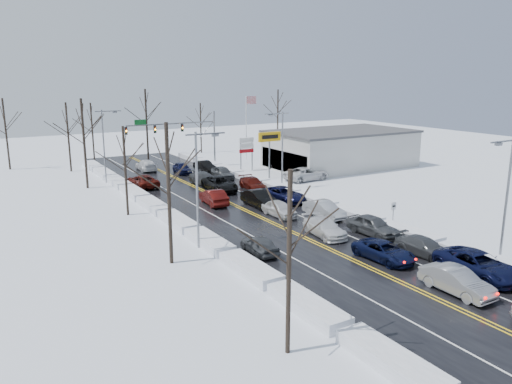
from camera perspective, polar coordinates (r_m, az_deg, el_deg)
ground at (r=46.40m, az=1.02°, el=-3.15°), size 160.00×160.00×0.00m
road_surface at (r=48.04m, az=-0.23°, el=-2.56°), size 14.00×84.00×0.01m
snow_bank_left at (r=44.85m, az=-8.66°, el=-3.88°), size 1.69×72.00×0.70m
snow_bank_right at (r=52.16m, az=6.99°, el=-1.40°), size 1.69×72.00×0.70m
traffic_signal_mast at (r=71.54m, az=-8.46°, el=6.98°), size 13.28×0.39×8.00m
tires_plus_sign at (r=64.16m, az=1.55°, el=5.97°), size 3.20×0.34×6.00m
used_vehicles_sign at (r=69.49m, az=-1.10°, el=5.14°), size 2.20×0.22×4.65m
speed_limit_sign at (r=44.95m, az=15.43°, el=-2.01°), size 0.55×0.09×2.35m
flagpole at (r=78.40m, az=-1.01°, el=7.98°), size 1.87×1.20×10.00m
dealership_building at (r=73.98m, az=9.61°, el=4.93°), size 20.40×12.40×5.30m
streetlight_se at (r=38.18m, az=26.64°, el=0.07°), size 3.20×0.25×9.00m
streetlight_ne at (r=57.94m, az=2.86°, el=5.50°), size 3.20×0.25×9.00m
streetlight_sw at (r=37.90m, az=-6.50°, el=1.32°), size 3.20×0.25×9.00m
streetlight_nw at (r=64.18m, az=-16.87°, el=5.70°), size 3.20×0.25×9.00m
tree_left_a at (r=22.78m, az=3.85°, el=-4.12°), size 3.60×3.60×9.00m
tree_left_b at (r=34.57m, az=-10.05°, el=2.88°), size 4.00×4.00×10.00m
tree_left_c at (r=48.20m, az=-14.81°, el=4.27°), size 3.40×3.40×8.50m
tree_left_d at (r=61.39m, az=-19.18°, el=7.13°), size 4.20×4.20×10.50m
tree_left_e at (r=73.28m, az=-20.77°, el=7.33°), size 3.80×3.80×9.50m
tree_far_a at (r=78.33m, az=-26.80°, el=7.36°), size 4.00×4.00×10.00m
tree_far_b at (r=81.07m, az=-18.28°, el=7.75°), size 3.60×3.60×9.00m
tree_far_c at (r=81.16m, az=-12.46°, el=9.10°), size 4.40×4.40×11.00m
tree_far_d at (r=86.30m, az=-6.35°, el=8.39°), size 3.40×3.40×8.50m
tree_far_e at (r=94.32m, az=2.51°, el=9.71°), size 4.20×4.20×10.50m
queued_car_1 at (r=33.63m, az=21.84°, el=-10.65°), size 1.67×4.75×1.56m
queued_car_2 at (r=37.62m, az=14.37°, el=-7.54°), size 2.56×5.02×1.36m
queued_car_3 at (r=42.19m, az=7.80°, el=-4.96°), size 2.56×5.11×1.42m
queued_car_4 at (r=47.50m, az=2.68°, el=-2.77°), size 1.78×4.36×1.48m
queued_car_5 at (r=50.78m, az=0.43°, el=-1.70°), size 1.80×5.13×1.69m
queued_car_6 at (r=57.89m, az=-4.16°, el=0.13°), size 3.23×6.17×1.66m
queued_car_7 at (r=61.49m, az=-5.94°, el=0.87°), size 2.53×5.24×1.47m
queued_car_8 at (r=68.76m, az=-8.43°, el=2.11°), size 2.19×4.55×1.50m
queued_car_10 at (r=36.74m, az=23.93°, el=-8.81°), size 3.20×6.19×1.67m
queued_car_11 at (r=39.39m, az=18.56°, el=-6.88°), size 2.30×4.81×1.35m
queued_car_12 at (r=43.07m, az=13.17°, el=-4.81°), size 2.19×4.97×1.66m
queued_car_13 at (r=47.53m, az=7.77°, el=-2.87°), size 1.85×4.78×1.55m
queued_car_14 at (r=53.07m, az=3.17°, el=-1.06°), size 3.02×5.69×1.52m
queued_car_15 at (r=58.36m, az=-0.37°, el=0.27°), size 2.56×5.10×1.42m
queued_car_16 at (r=64.76m, az=-3.82°, el=1.54°), size 2.18×4.73×1.57m
queued_car_17 at (r=69.81m, az=-5.85°, el=2.35°), size 1.80×4.54×1.47m
oncoming_car_0 at (r=51.92m, az=-4.86°, el=-1.41°), size 2.17×4.99×1.60m
oncoming_car_1 at (r=61.21m, az=-12.77°, el=0.55°), size 2.74×5.59×1.53m
oncoming_car_2 at (r=71.87m, az=-12.42°, el=2.42°), size 2.44×5.34×1.51m
oncoming_car_3 at (r=37.81m, az=0.39°, el=-7.00°), size 1.86×4.13×1.38m
parked_car_0 at (r=63.94m, az=5.81°, el=1.35°), size 6.21×3.13×1.68m
parked_car_1 at (r=68.29m, az=6.23°, el=2.10°), size 3.09×6.01×1.67m
parked_car_2 at (r=72.57m, az=1.75°, el=2.83°), size 1.83×4.15×1.39m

